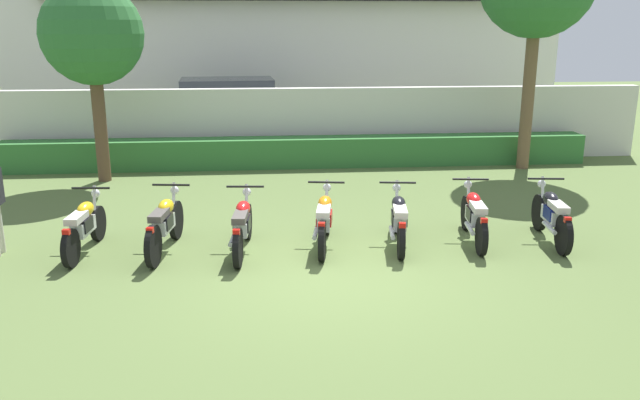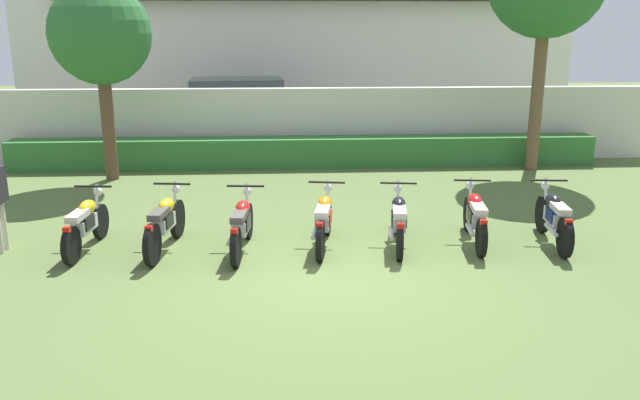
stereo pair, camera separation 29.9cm
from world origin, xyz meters
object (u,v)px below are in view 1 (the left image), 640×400
Objects in this scene: motorcycle_in_row_0 at (84,226)px; motorcycle_in_row_6 at (552,215)px; parked_car at (233,111)px; motorcycle_in_row_5 at (474,215)px; motorcycle_in_row_1 at (165,224)px; motorcycle_in_row_4 at (399,219)px; motorcycle_in_row_3 at (324,220)px; motorcycle_in_row_2 at (242,225)px; tree_near_inspector at (92,35)px.

motorcycle_in_row_6 is at bearing -86.29° from motorcycle_in_row_0.
motorcycle_in_row_6 is (5.51, -9.80, -0.48)m from parked_car.
parked_car is 2.46× the size of motorcycle_in_row_5.
motorcycle_in_row_4 is (3.68, -0.01, -0.02)m from motorcycle_in_row_1.
parked_car is at bearing -6.49° from motorcycle_in_row_0.
motorcycle_in_row_4 is at bearing -86.11° from motorcycle_in_row_0.
motorcycle_in_row_0 is 3.73m from motorcycle_in_row_3.
tree_near_inspector is at bearing 37.73° from motorcycle_in_row_2.
motorcycle_in_row_4 is 0.99× the size of motorcycle_in_row_6.
tree_near_inspector reaches higher than motorcycle_in_row_1.
tree_near_inspector is 6.64m from motorcycle_in_row_2.
motorcycle_in_row_6 is at bearing -82.47° from motorcycle_in_row_3.
motorcycle_in_row_6 is (2.51, -0.06, 0.02)m from motorcycle_in_row_4.
motorcycle_in_row_4 is 0.98× the size of motorcycle_in_row_5.
tree_near_inspector is 2.31× the size of motorcycle_in_row_3.
motorcycle_in_row_4 is 1.26m from motorcycle_in_row_5.
motorcycle_in_row_3 reaches higher than motorcycle_in_row_5.
motorcycle_in_row_6 is at bearing -83.35° from motorcycle_in_row_1.
parked_car is 2.50× the size of motorcycle_in_row_4.
motorcycle_in_row_2 is 1.02× the size of motorcycle_in_row_6.
motorcycle_in_row_3 is at bearing -83.10° from parked_car.
motorcycle_in_row_0 is 4.92m from motorcycle_in_row_4.
tree_near_inspector is 2.32× the size of motorcycle_in_row_5.
motorcycle_in_row_4 is at bearing -82.56° from motorcycle_in_row_3.
motorcycle_in_row_1 is 3.68m from motorcycle_in_row_4.
motorcycle_in_row_3 is at bearing -82.20° from motorcycle_in_row_1.
motorcycle_in_row_0 is 0.92× the size of motorcycle_in_row_1.
tree_near_inspector is 6.03m from motorcycle_in_row_1.
tree_near_inspector reaches higher than motorcycle_in_row_2.
tree_near_inspector is 8.98m from motorcycle_in_row_5.
motorcycle_in_row_0 is 0.97× the size of motorcycle_in_row_6.
motorcycle_in_row_3 is (2.49, 0.02, -0.01)m from motorcycle_in_row_1.
motorcycle_in_row_1 is at bearing -88.19° from motorcycle_in_row_0.
motorcycle_in_row_1 reaches higher than motorcycle_in_row_0.
motorcycle_in_row_4 is at bearing -82.21° from motorcycle_in_row_2.
motorcycle_in_row_3 is 1.19m from motorcycle_in_row_4.
motorcycle_in_row_3 reaches higher than motorcycle_in_row_2.
parked_car reaches higher than motorcycle_in_row_2.
motorcycle_in_row_2 is (1.20, -0.13, -0.01)m from motorcycle_in_row_1.
motorcycle_in_row_5 is (6.18, -0.01, 0.00)m from motorcycle_in_row_0.
parked_car is at bearing 31.06° from motorcycle_in_row_5.
motorcycle_in_row_5 is 1.00× the size of motorcycle_in_row_6.
motorcycle_in_row_0 is at bearing -104.90° from parked_car.
motorcycle_in_row_4 is at bearing 95.39° from motorcycle_in_row_6.
motorcycle_in_row_3 is at bearing 98.08° from motorcycle_in_row_5.
parked_car reaches higher than motorcycle_in_row_5.
tree_near_inspector is at bearing 65.40° from motorcycle_in_row_6.
motorcycle_in_row_5 is at bearing -69.91° from parked_car.
tree_near_inspector is at bearing 51.60° from motorcycle_in_row_3.
motorcycle_in_row_6 is (8.25, -5.03, -2.75)m from tree_near_inspector.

